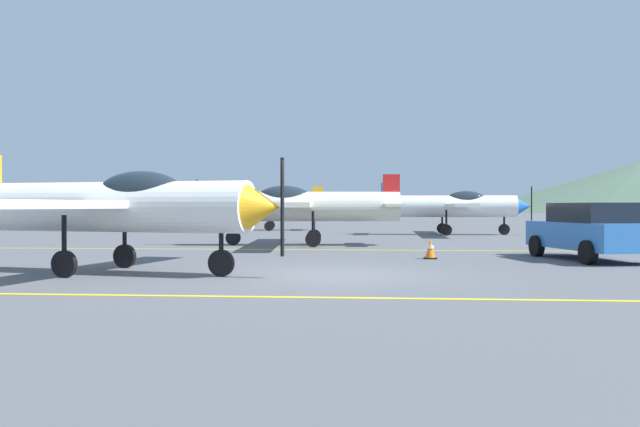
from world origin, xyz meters
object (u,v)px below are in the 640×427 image
(airplane_mid, at_px, (300,205))
(car_sedan, at_px, (591,230))
(traffic_cone_front, at_px, (430,249))
(airplane_near, at_px, (116,205))
(airplane_back, at_px, (261,206))
(airplane_far, at_px, (454,205))

(airplane_mid, relative_size, car_sedan, 2.01)
(car_sedan, xyz_separation_m, traffic_cone_front, (-4.50, -0.00, -0.56))
(airplane_near, distance_m, airplane_back, 26.32)
(airplane_near, xyz_separation_m, traffic_cone_front, (7.48, 4.65, -1.26))
(airplane_back, relative_size, car_sedan, 2.01)
(airplane_mid, distance_m, airplane_far, 12.24)
(airplane_near, relative_size, car_sedan, 2.00)
(airplane_near, distance_m, car_sedan, 12.87)
(airplane_back, distance_m, car_sedan, 25.34)
(traffic_cone_front, bearing_deg, airplane_back, 111.84)
(airplane_near, relative_size, airplane_back, 1.00)
(airplane_near, relative_size, airplane_far, 1.00)
(airplane_far, height_order, airplane_back, same)
(car_sedan, distance_m, traffic_cone_front, 4.53)
(airplane_near, distance_m, airplane_far, 23.14)
(airplane_near, xyz_separation_m, airplane_mid, (2.99, 10.85, 0.00))
(airplane_near, height_order, airplane_back, same)
(airplane_back, bearing_deg, traffic_cone_front, -68.16)
(airplane_mid, height_order, airplane_far, same)
(airplane_mid, xyz_separation_m, car_sedan, (8.98, -6.19, -0.71))
(airplane_near, bearing_deg, traffic_cone_front, 31.90)
(airplane_far, bearing_deg, airplane_near, -115.80)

